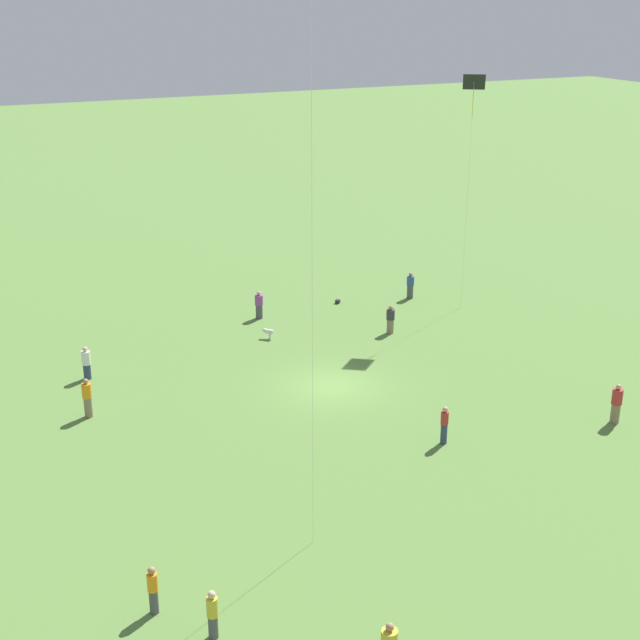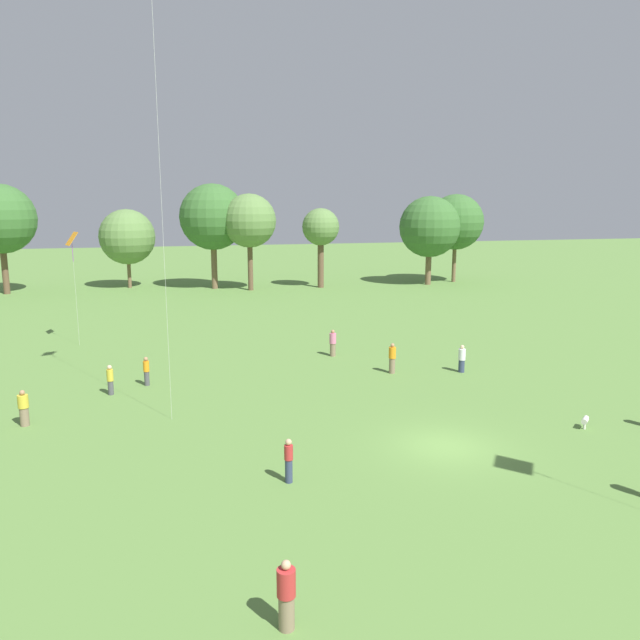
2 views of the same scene
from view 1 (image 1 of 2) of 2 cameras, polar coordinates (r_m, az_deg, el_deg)
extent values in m
plane|color=#5B843D|center=(43.13, 0.81, -4.26)|extent=(240.00, 240.00, 0.00)
cylinder|color=#847056|center=(41.34, -14.61, -5.41)|extent=(0.50, 0.50, 0.94)
cylinder|color=orange|center=(41.00, -14.71, -4.40)|extent=(0.59, 0.59, 0.68)
sphere|color=#A87A56|center=(40.81, -14.77, -3.82)|extent=(0.24, 0.24, 0.24)
cylinder|color=#4C4C51|center=(55.35, 5.79, 1.82)|extent=(0.44, 0.44, 0.86)
cylinder|color=#2D5193|center=(55.13, 5.81, 2.52)|extent=(0.52, 0.52, 0.56)
sphere|color=#A87A56|center=(55.00, 5.83, 2.91)|extent=(0.24, 0.24, 0.24)
cylinder|color=gold|center=(26.22, 4.46, -19.71)|extent=(0.63, 0.63, 0.60)
sphere|color=#A87A56|center=(25.95, 4.49, -19.00)|extent=(0.24, 0.24, 0.24)
cylinder|color=#847056|center=(49.65, 4.52, -0.39)|extent=(0.55, 0.55, 0.81)
cylinder|color=#333338|center=(49.41, 4.54, 0.35)|extent=(0.64, 0.64, 0.57)
sphere|color=#A87A56|center=(49.27, 4.55, 0.80)|extent=(0.24, 0.24, 0.24)
cylinder|color=#4C4C51|center=(27.98, -6.85, -18.90)|extent=(0.30, 0.30, 0.77)
cylinder|color=gold|center=(27.54, -6.92, -17.77)|extent=(0.35, 0.35, 0.63)
sphere|color=beige|center=(27.27, -6.96, -17.05)|extent=(0.24, 0.24, 0.24)
cylinder|color=#847056|center=(41.61, 18.37, -5.67)|extent=(0.54, 0.54, 0.90)
cylinder|color=#B72D2D|center=(41.28, 18.49, -4.67)|extent=(0.63, 0.63, 0.70)
sphere|color=tan|center=(41.09, 18.57, -4.07)|extent=(0.24, 0.24, 0.24)
cylinder|color=#333D5B|center=(45.26, -14.67, -3.20)|extent=(0.51, 0.51, 0.77)
cylinder|color=white|center=(44.98, -14.76, -2.36)|extent=(0.60, 0.60, 0.68)
sphere|color=beige|center=(44.81, -14.81, -1.82)|extent=(0.24, 0.24, 0.24)
cylinder|color=#333D5B|center=(38.16, 7.93, -7.21)|extent=(0.34, 0.34, 0.90)
cylinder|color=#B72D2D|center=(37.83, 7.98, -6.23)|extent=(0.41, 0.41, 0.56)
sphere|color=tan|center=(37.65, 8.01, -5.69)|extent=(0.24, 0.24, 0.24)
cylinder|color=#4C4C51|center=(29.11, -10.58, -17.28)|extent=(0.37, 0.37, 0.82)
cylinder|color=orange|center=(28.68, -10.68, -16.16)|extent=(0.44, 0.44, 0.60)
sphere|color=#A87A56|center=(28.44, -10.74, -15.48)|extent=(0.24, 0.24, 0.24)
cylinder|color=#4C4C51|center=(51.83, -3.92, 0.55)|extent=(0.44, 0.44, 0.82)
cylinder|color=purple|center=(51.60, -3.93, 1.28)|extent=(0.51, 0.51, 0.60)
sphere|color=tan|center=(51.46, -3.95, 1.72)|extent=(0.24, 0.24, 0.24)
cylinder|color=silver|center=(27.34, -0.51, 4.41)|extent=(0.01, 0.01, 21.00)
cube|color=black|center=(51.37, 9.84, 14.78)|extent=(1.40, 1.50, 0.90)
cylinder|color=yellow|center=(51.50, 9.76, 13.50)|extent=(0.04, 0.04, 1.58)
cylinder|color=silver|center=(52.42, 9.40, 7.60)|extent=(0.01, 0.01, 13.19)
cylinder|color=silver|center=(48.78, -3.24, -0.75)|extent=(0.51, 0.50, 0.26)
sphere|color=silver|center=(48.89, -3.56, -0.66)|extent=(0.23, 0.23, 0.23)
cylinder|color=silver|center=(48.88, -3.23, -1.04)|extent=(0.12, 0.12, 0.28)
cube|color=#262628|center=(54.27, 1.14, 1.19)|extent=(0.36, 0.37, 0.22)
camera|label=2|loc=(47.47, 33.83, 7.74)|focal=35.00mm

